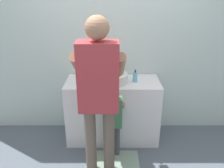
{
  "coord_description": "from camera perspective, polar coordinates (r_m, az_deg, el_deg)",
  "views": [
    {
      "loc": [
        -0.01,
        -2.53,
        1.98
      ],
      "look_at": [
        0.0,
        0.15,
        0.88
      ],
      "focal_mm": 37.45,
      "sensor_mm": 36.0,
      "label": 1
    }
  ],
  "objects": [
    {
      "name": "toothbrush_cup",
      "position": [
        3.01,
        -8.03,
        1.26
      ],
      "size": [
        0.07,
        0.07,
        0.21
      ],
      "color": "#4C8EB2",
      "rests_on": "vanity_cabinet"
    },
    {
      "name": "bath_mat",
      "position": [
        3.02,
        0.03,
        -18.45
      ],
      "size": [
        0.64,
        0.4,
        0.02
      ],
      "primitive_type": "cube",
      "color": "gray",
      "rests_on": "ground"
    },
    {
      "name": "sink_basin",
      "position": [
        3.01,
        -0.01,
        1.54
      ],
      "size": [
        0.39,
        0.39,
        0.11
      ],
      "color": "silver",
      "rests_on": "vanity_cabinet"
    },
    {
      "name": "soap_bottle",
      "position": [
        3.02,
        5.45,
        1.72
      ],
      "size": [
        0.06,
        0.06,
        0.17
      ],
      "color": "#66B2D1",
      "rests_on": "vanity_cabinet"
    },
    {
      "name": "back_wall",
      "position": [
        3.21,
        -0.03,
        11.05
      ],
      "size": [
        4.4,
        0.08,
        2.7
      ],
      "color": "silver",
      "rests_on": "ground"
    },
    {
      "name": "vanity_cabinet",
      "position": [
        3.23,
        -0.01,
        -6.38
      ],
      "size": [
        1.23,
        0.54,
        0.85
      ],
      "primitive_type": "cube",
      "color": "white",
      "rests_on": "ground"
    },
    {
      "name": "ground_plane",
      "position": [
        3.22,
        0.01,
        -15.66
      ],
      "size": [
        14.0,
        14.0,
        0.0
      ],
      "primitive_type": "plane",
      "color": "slate"
    },
    {
      "name": "child_toddler",
      "position": [
        2.81,
        0.02,
        -7.86
      ],
      "size": [
        0.29,
        0.29,
        0.94
      ],
      "color": "#47474C",
      "rests_on": "ground"
    },
    {
      "name": "adult_parent",
      "position": [
        2.37,
        -3.48,
        -0.64
      ],
      "size": [
        0.55,
        0.57,
        1.76
      ],
      "color": "#6B5B4C",
      "rests_on": "ground"
    },
    {
      "name": "faucet",
      "position": [
        3.22,
        -0.02,
        3.42
      ],
      "size": [
        0.18,
        0.14,
        0.18
      ],
      "color": "#B7BABF",
      "rests_on": "vanity_cabinet"
    }
  ]
}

